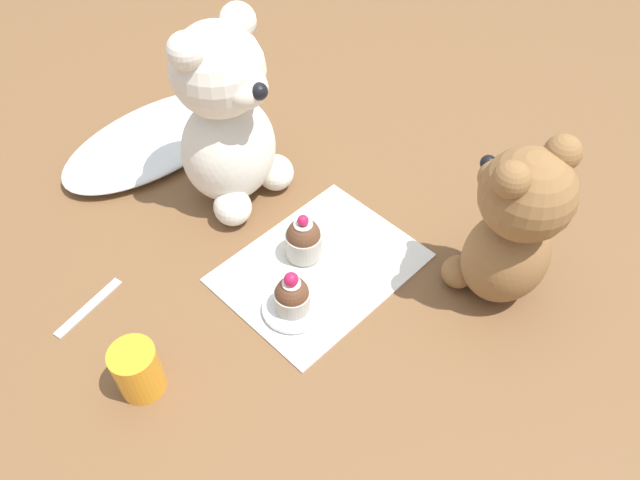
{
  "coord_description": "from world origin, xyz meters",
  "views": [
    {
      "loc": [
        -0.36,
        -0.36,
        0.64
      ],
      "look_at": [
        0.0,
        0.0,
        0.06
      ],
      "focal_mm": 35.0,
      "sensor_mm": 36.0,
      "label": 1
    }
  ],
  "objects_px": {
    "teddy_bear_cream": "(227,120)",
    "saucer_plate": "(293,307)",
    "cupcake_near_cream_bear": "(302,240)",
    "teaspoon": "(88,307)",
    "teddy_bear_tan": "(513,227)",
    "cupcake_near_tan_bear": "(292,295)",
    "juice_glass": "(137,370)"
  },
  "relations": [
    {
      "from": "saucer_plate",
      "to": "juice_glass",
      "type": "height_order",
      "value": "juice_glass"
    },
    {
      "from": "cupcake_near_cream_bear",
      "to": "teaspoon",
      "type": "distance_m",
      "value": 0.28
    },
    {
      "from": "saucer_plate",
      "to": "cupcake_near_tan_bear",
      "type": "xyz_separation_m",
      "value": [
        0.0,
        0.0,
        0.03
      ]
    },
    {
      "from": "juice_glass",
      "to": "teaspoon",
      "type": "xyz_separation_m",
      "value": [
        0.01,
        0.14,
        -0.03
      ]
    },
    {
      "from": "cupcake_near_cream_bear",
      "to": "teddy_bear_tan",
      "type": "bearing_deg",
      "value": -56.28
    },
    {
      "from": "juice_glass",
      "to": "teaspoon",
      "type": "bearing_deg",
      "value": 84.73
    },
    {
      "from": "cupcake_near_tan_bear",
      "to": "juice_glass",
      "type": "distance_m",
      "value": 0.19
    },
    {
      "from": "cupcake_near_cream_bear",
      "to": "saucer_plate",
      "type": "bearing_deg",
      "value": -141.84
    },
    {
      "from": "cupcake_near_tan_bear",
      "to": "teaspoon",
      "type": "xyz_separation_m",
      "value": [
        -0.18,
        0.18,
        -0.03
      ]
    },
    {
      "from": "cupcake_near_tan_bear",
      "to": "cupcake_near_cream_bear",
      "type": "bearing_deg",
      "value": 38.16
    },
    {
      "from": "teddy_bear_cream",
      "to": "teaspoon",
      "type": "distance_m",
      "value": 0.29
    },
    {
      "from": "saucer_plate",
      "to": "teddy_bear_tan",
      "type": "bearing_deg",
      "value": -36.43
    },
    {
      "from": "teddy_bear_cream",
      "to": "teaspoon",
      "type": "bearing_deg",
      "value": -179.74
    },
    {
      "from": "teddy_bear_tan",
      "to": "cupcake_near_cream_bear",
      "type": "distance_m",
      "value": 0.26
    },
    {
      "from": "teddy_bear_cream",
      "to": "teddy_bear_tan",
      "type": "relative_size",
      "value": 1.19
    },
    {
      "from": "teddy_bear_tan",
      "to": "cupcake_near_tan_bear",
      "type": "bearing_deg",
      "value": -24.5
    },
    {
      "from": "teddy_bear_cream",
      "to": "cupcake_near_tan_bear",
      "type": "xyz_separation_m",
      "value": [
        -0.09,
        -0.21,
        -0.09
      ]
    },
    {
      "from": "teddy_bear_cream",
      "to": "saucer_plate",
      "type": "relative_size",
      "value": 3.6
    },
    {
      "from": "teddy_bear_tan",
      "to": "teaspoon",
      "type": "bearing_deg",
      "value": -29.33
    },
    {
      "from": "juice_glass",
      "to": "teddy_bear_cream",
      "type": "bearing_deg",
      "value": 30.97
    },
    {
      "from": "cupcake_near_cream_bear",
      "to": "saucer_plate",
      "type": "height_order",
      "value": "cupcake_near_cream_bear"
    },
    {
      "from": "cupcake_near_tan_bear",
      "to": "juice_glass",
      "type": "xyz_separation_m",
      "value": [
        -0.19,
        0.05,
        0.0
      ]
    },
    {
      "from": "teddy_bear_cream",
      "to": "saucer_plate",
      "type": "bearing_deg",
      "value": -118.61
    },
    {
      "from": "teddy_bear_cream",
      "to": "saucer_plate",
      "type": "height_order",
      "value": "teddy_bear_cream"
    },
    {
      "from": "cupcake_near_tan_bear",
      "to": "teaspoon",
      "type": "bearing_deg",
      "value": 133.84
    },
    {
      "from": "teddy_bear_cream",
      "to": "cupcake_near_cream_bear",
      "type": "distance_m",
      "value": 0.18
    },
    {
      "from": "teddy_bear_cream",
      "to": "juice_glass",
      "type": "bearing_deg",
      "value": -155.09
    },
    {
      "from": "teddy_bear_tan",
      "to": "saucer_plate",
      "type": "relative_size",
      "value": 3.02
    },
    {
      "from": "teddy_bear_tan",
      "to": "saucer_plate",
      "type": "distance_m",
      "value": 0.28
    },
    {
      "from": "cupcake_near_cream_bear",
      "to": "teaspoon",
      "type": "relative_size",
      "value": 0.69
    },
    {
      "from": "cupcake_near_tan_bear",
      "to": "teaspoon",
      "type": "relative_size",
      "value": 0.62
    },
    {
      "from": "saucer_plate",
      "to": "cupcake_near_tan_bear",
      "type": "bearing_deg",
      "value": 14.04
    }
  ]
}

